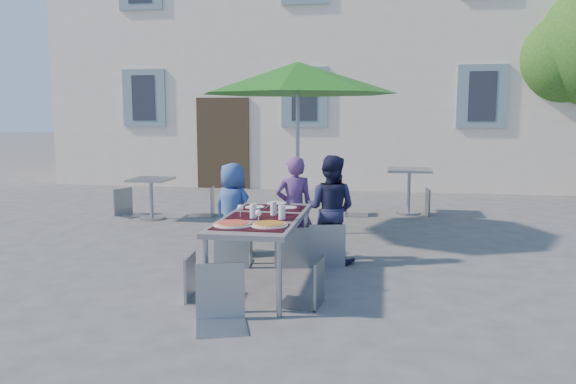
% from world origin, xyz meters
% --- Properties ---
extents(ground, '(90.00, 90.00, 0.00)m').
position_xyz_m(ground, '(0.00, 0.00, 0.00)').
color(ground, '#49494C').
rests_on(ground, ground).
extents(building, '(13.60, 8.20, 11.10)m').
position_xyz_m(building, '(-0.00, 11.50, 4.85)').
color(building, beige).
rests_on(building, ground).
extents(dining_table, '(0.80, 1.85, 0.76)m').
position_xyz_m(dining_table, '(0.64, -0.11, 0.70)').
color(dining_table, '#49494E').
rests_on(dining_table, ground).
extents(pizza_near_left, '(0.38, 0.38, 0.03)m').
position_xyz_m(pizza_near_left, '(0.47, -0.62, 0.77)').
color(pizza_near_left, white).
rests_on(pizza_near_left, dining_table).
extents(pizza_near_right, '(0.36, 0.36, 0.03)m').
position_xyz_m(pizza_near_right, '(0.82, -0.59, 0.77)').
color(pizza_near_right, white).
rests_on(pizza_near_right, dining_table).
extents(glassware, '(0.52, 0.48, 0.15)m').
position_xyz_m(glassware, '(0.70, -0.19, 0.83)').
color(glassware, silver).
rests_on(glassware, dining_table).
extents(place_settings, '(0.63, 0.52, 0.01)m').
position_xyz_m(place_settings, '(0.63, 0.53, 0.76)').
color(place_settings, white).
rests_on(place_settings, dining_table).
extents(child_0, '(0.69, 0.58, 1.20)m').
position_xyz_m(child_0, '(-0.02, 1.16, 0.60)').
color(child_0, '#375699').
rests_on(child_0, ground).
extents(child_1, '(0.55, 0.44, 1.30)m').
position_xyz_m(child_1, '(0.79, 1.07, 0.65)').
color(child_1, '#663C7B').
rests_on(child_1, ground).
extents(child_2, '(0.71, 0.50, 1.32)m').
position_xyz_m(child_2, '(1.25, 1.01, 0.66)').
color(child_2, '#1C1E3D').
rests_on(child_2, ground).
extents(chair_0, '(0.46, 0.47, 0.95)m').
position_xyz_m(chair_0, '(0.12, 0.62, 0.56)').
color(chair_0, '#8F969A').
rests_on(chair_0, ground).
extents(chair_1, '(0.49, 0.49, 0.93)m').
position_xyz_m(chair_1, '(0.82, 0.73, 0.55)').
color(chair_1, gray).
rests_on(chair_1, ground).
extents(chair_2, '(0.51, 0.52, 0.98)m').
position_xyz_m(chair_2, '(1.22, 0.85, 0.58)').
color(chair_2, '#92989D').
rests_on(chair_2, ground).
extents(chair_3, '(0.40, 0.40, 0.84)m').
position_xyz_m(chair_3, '(0.12, -0.63, 0.49)').
color(chair_3, '#949A9F').
rests_on(chair_3, ground).
extents(chair_4, '(0.42, 0.42, 0.86)m').
position_xyz_m(chair_4, '(1.21, -0.61, 0.50)').
color(chair_4, gray).
rests_on(chair_4, ground).
extents(chair_5, '(0.55, 0.55, 0.98)m').
position_xyz_m(chair_5, '(0.51, -1.21, 0.57)').
color(chair_5, '#939A9E').
rests_on(chair_5, ground).
extents(patio_umbrella, '(2.93, 2.93, 2.57)m').
position_xyz_m(patio_umbrella, '(0.60, 2.55, 2.32)').
color(patio_umbrella, '#A0A3A7').
rests_on(patio_umbrella, ground).
extents(cafe_table_0, '(0.66, 0.66, 0.71)m').
position_xyz_m(cafe_table_0, '(-2.07, 3.32, 0.47)').
color(cafe_table_0, '#A0A3A7').
rests_on(cafe_table_0, ground).
extents(bg_chair_l_0, '(0.55, 0.54, 0.92)m').
position_xyz_m(bg_chair_l_0, '(-2.65, 3.56, 0.54)').
color(bg_chair_l_0, gray).
rests_on(bg_chair_l_0, ground).
extents(bg_chair_r_0, '(0.51, 0.51, 0.97)m').
position_xyz_m(bg_chair_r_0, '(-1.23, 3.77, 0.57)').
color(bg_chair_r_0, gray).
rests_on(bg_chair_r_0, ground).
extents(cafe_table_1, '(0.77, 0.77, 0.83)m').
position_xyz_m(cafe_table_1, '(2.33, 4.56, 0.60)').
color(cafe_table_1, '#A0A3A7').
rests_on(cafe_table_1, ground).
extents(bg_chair_l_1, '(0.41, 0.41, 0.91)m').
position_xyz_m(bg_chair_l_1, '(1.32, 4.26, 0.53)').
color(bg_chair_l_1, gray).
rests_on(bg_chair_l_1, ground).
extents(bg_chair_r_1, '(0.44, 0.44, 0.91)m').
position_xyz_m(bg_chair_r_1, '(2.58, 4.55, 0.53)').
color(bg_chair_r_1, gray).
rests_on(bg_chair_r_1, ground).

